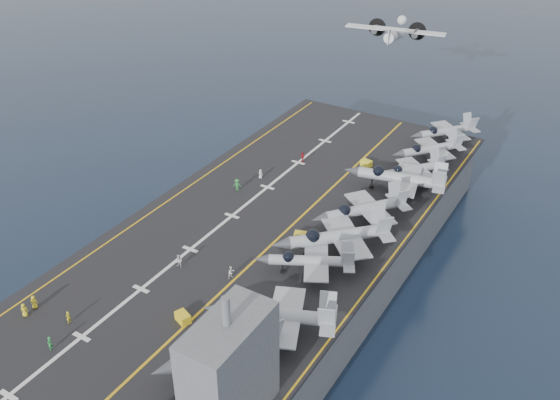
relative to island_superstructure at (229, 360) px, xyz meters
The scene contains 30 objects.
ground 38.02m from the island_superstructure, 116.57° to the left, with size 500.00×500.00×0.00m, color #142135.
hull 35.94m from the island_superstructure, 116.57° to the left, with size 36.00×90.00×10.00m, color #56595E.
flight_deck 34.41m from the island_superstructure, 116.57° to the left, with size 38.00×92.00×0.40m, color black.
foul_line 33.17m from the island_superstructure, 111.80° to the left, with size 0.35×90.00×0.02m, color gold.
landing_centerline 37.38m from the island_superstructure, 124.99° to the left, with size 0.50×90.00×0.02m, color silver.
deck_edge_port 44.50m from the island_superstructure, 136.85° to the left, with size 0.25×90.00×0.02m, color gold.
deck_edge_stbd 31.12m from the island_superstructure, 83.35° to the left, with size 0.25×90.00×0.02m, color gold.
island_superstructure is the anchor object (origin of this frame).
fighter_jet_1 8.44m from the island_superstructure, 129.30° to the left, with size 16.06×17.66×5.11m, color #90979D, non-canonical shape.
fighter_jet_2 13.51m from the island_superstructure, 100.28° to the left, with size 18.27×15.54×5.37m, color #90989F, non-canonical shape.
fighter_jet_3 24.76m from the island_superstructure, 100.04° to the left, with size 15.55×13.78×4.51m, color #9CA4AC, non-canonical shape.
fighter_jet_4 30.45m from the island_superstructure, 96.23° to the left, with size 19.48×19.46×5.74m, color #9CA5AB, non-canonical shape.
fighter_jet_5 38.91m from the island_superstructure, 94.88° to the left, with size 17.00×17.90×5.18m, color gray, non-canonical shape.
fighter_jet_6 49.73m from the island_superstructure, 92.52° to the left, with size 18.07×14.04×5.59m, color #9BA2AD, non-canonical shape.
fighter_jet_7 54.38m from the island_superstructure, 92.00° to the left, with size 14.53×15.21×4.41m, color gray, non-canonical shape.
fighter_jet_8 63.00m from the island_superstructure, 91.71° to the left, with size 15.19×15.74×4.57m, color gray, non-canonical shape.
tow_cart_a 16.60m from the island_superstructure, 147.42° to the left, with size 2.21×1.84×1.14m, color yellow, non-canonical shape.
tow_cart_b 32.25m from the island_superstructure, 107.10° to the left, with size 2.05×1.67×1.06m, color gold, non-canonical shape.
tow_cart_c 56.33m from the island_superstructure, 100.72° to the left, with size 1.99×1.51×1.08m, color yellow, non-canonical shape.
crew_0 30.16m from the island_superstructure, behind, with size 1.30×1.17×1.80m, color gold.
crew_1 25.01m from the island_superstructure, behind, with size 0.70×1.01×1.63m, color gold.
crew_2 26.35m from the island_superstructure, 140.74° to the left, with size 1.18×0.82×1.89m, color silver.
crew_3 44.62m from the island_superstructure, 123.86° to the left, with size 1.47×1.28×2.05m, color #2B8738.
crew_4 55.19m from the island_superstructure, 112.10° to the left, with size 1.27×1.08×1.80m, color #AC151C.
crew_5 48.58m from the island_superstructure, 119.33° to the left, with size 1.00×0.71×1.59m, color silver.
crew_6 23.63m from the island_superstructure, behind, with size 1.00×1.23×1.79m, color green.
crew_7 22.76m from the island_superstructure, 125.16° to the left, with size 1.00×1.24×1.79m, color white.
transport_plane 88.92m from the island_superstructure, 102.69° to the left, with size 22.59×17.45×4.81m, color silver, non-canonical shape.
fighter_jet_9 71.47m from the island_superstructure, 91.50° to the left, with size 15.19×15.74×4.57m, color gray, non-canonical shape.
crew_8 30.30m from the island_superstructure, behind, with size 1.30×1.17×1.80m, color gold.
Camera 1 is at (40.81, -63.41, 60.86)m, focal length 40.00 mm.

